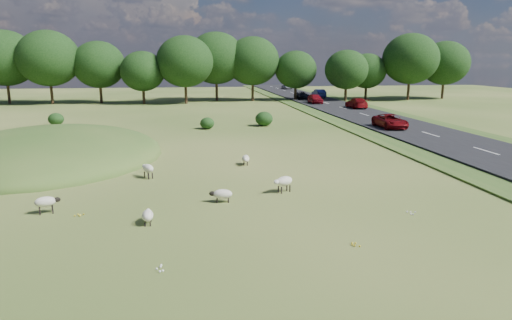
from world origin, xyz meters
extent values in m
plane|color=#32551A|center=(0.00, 20.00, 0.00)|extent=(160.00, 160.00, 0.00)
ellipsoid|color=#33561E|center=(-12.00, 12.00, 0.00)|extent=(16.00, 20.00, 4.00)
cube|color=black|center=(20.00, 30.00, 0.12)|extent=(8.00, 150.00, 0.25)
cylinder|color=black|center=(-30.54, 57.35, 2.11)|extent=(0.44, 0.44, 4.21)
ellipsoid|color=black|center=(-30.54, 57.35, 7.25)|extent=(9.83, 9.83, 8.84)
cylinder|color=black|center=(-23.43, 55.54, 2.09)|extent=(0.44, 0.44, 4.18)
ellipsoid|color=black|center=(-23.43, 55.54, 7.20)|extent=(9.75, 9.75, 8.78)
cylinder|color=black|center=(-15.94, 56.24, 1.80)|extent=(0.44, 0.44, 3.61)
ellipsoid|color=black|center=(-15.94, 56.24, 6.21)|extent=(8.41, 8.41, 7.57)
cylinder|color=black|center=(-8.82, 53.43, 1.51)|extent=(0.44, 0.44, 3.02)
ellipsoid|color=black|center=(-8.82, 53.43, 5.20)|extent=(7.04, 7.04, 6.34)
cylinder|color=black|center=(-2.08, 52.98, 1.95)|extent=(0.44, 0.44, 3.90)
ellipsoid|color=black|center=(-2.08, 52.98, 6.71)|extent=(9.09, 9.09, 8.18)
cylinder|color=black|center=(3.25, 57.90, 2.11)|extent=(0.44, 0.44, 4.22)
ellipsoid|color=black|center=(3.25, 57.90, 7.27)|extent=(9.85, 9.85, 8.86)
cylinder|color=black|center=(9.45, 56.94, 1.97)|extent=(0.44, 0.44, 3.94)
ellipsoid|color=black|center=(9.45, 56.94, 6.79)|extent=(9.20, 9.20, 8.28)
cylinder|color=black|center=(16.87, 56.01, 1.54)|extent=(0.44, 0.44, 3.09)
ellipsoid|color=black|center=(16.87, 56.01, 5.32)|extent=(7.20, 7.20, 6.48)
cylinder|color=black|center=(24.77, 52.46, 1.56)|extent=(0.44, 0.44, 3.12)
ellipsoid|color=black|center=(24.77, 52.46, 5.38)|extent=(7.29, 7.29, 6.56)
cylinder|color=black|center=(29.90, 56.26, 1.47)|extent=(0.44, 0.44, 2.93)
ellipsoid|color=black|center=(29.90, 56.26, 5.05)|extent=(6.84, 6.84, 6.16)
cylinder|color=black|center=(36.86, 53.95, 2.08)|extent=(0.44, 0.44, 4.16)
ellipsoid|color=black|center=(36.86, 53.95, 7.17)|extent=(9.71, 9.71, 8.74)
cylinder|color=black|center=(44.55, 55.89, 1.87)|extent=(0.44, 0.44, 3.74)
ellipsoid|color=black|center=(44.55, 55.89, 6.43)|extent=(8.72, 8.72, 7.84)
ellipsoid|color=black|center=(0.00, 24.03, 0.59)|extent=(1.45, 1.45, 1.18)
ellipsoid|color=black|center=(6.12, 25.35, 0.77)|extent=(1.87, 1.87, 1.53)
ellipsoid|color=black|center=(-16.04, 29.31, 0.67)|extent=(1.63, 1.63, 1.33)
ellipsoid|color=#BEB79E|center=(1.78, 7.18, 0.42)|extent=(0.64, 1.01, 0.48)
ellipsoid|color=silver|center=(1.70, 6.67, 0.45)|extent=(0.27, 0.34, 0.24)
cylinder|color=black|center=(1.85, 6.89, 0.09)|extent=(0.07, 0.07, 0.18)
cylinder|color=black|center=(1.62, 6.92, 0.09)|extent=(0.07, 0.07, 0.18)
cylinder|color=black|center=(1.94, 7.43, 0.09)|extent=(0.07, 0.07, 0.18)
cylinder|color=black|center=(1.70, 7.47, 0.09)|extent=(0.07, 0.07, 0.18)
ellipsoid|color=#BEB79E|center=(2.96, 0.37, 0.62)|extent=(1.12, 0.93, 0.51)
ellipsoid|color=silver|center=(2.49, 0.12, 0.65)|extent=(0.40, 0.36, 0.26)
cylinder|color=black|center=(2.76, 0.12, 0.18)|extent=(0.07, 0.07, 0.36)
cylinder|color=black|center=(2.65, 0.34, 0.18)|extent=(0.07, 0.07, 0.36)
cylinder|color=black|center=(3.28, 0.39, 0.18)|extent=(0.07, 0.07, 0.36)
cylinder|color=black|center=(3.16, 0.61, 0.18)|extent=(0.07, 0.07, 0.36)
ellipsoid|color=#BEB79E|center=(-8.51, -1.39, 0.57)|extent=(1.01, 0.72, 0.47)
ellipsoid|color=black|center=(-8.03, -1.26, 0.60)|extent=(0.35, 0.30, 0.24)
cylinder|color=black|center=(-8.28, -1.21, 0.17)|extent=(0.07, 0.07, 0.33)
cylinder|color=black|center=(-8.22, -1.43, 0.17)|extent=(0.07, 0.07, 0.33)
cylinder|color=black|center=(-8.79, -1.36, 0.17)|extent=(0.07, 0.07, 0.33)
cylinder|color=black|center=(-8.73, -1.58, 0.17)|extent=(0.07, 0.07, 0.33)
ellipsoid|color=#BEB79E|center=(-0.40, -0.89, 0.42)|extent=(0.99, 0.59, 0.48)
ellipsoid|color=black|center=(-0.91, -0.84, 0.45)|extent=(0.33, 0.26, 0.24)
cylinder|color=black|center=(-0.69, -0.98, 0.09)|extent=(0.07, 0.07, 0.18)
cylinder|color=black|center=(-0.67, -0.75, 0.09)|extent=(0.07, 0.07, 0.18)
cylinder|color=black|center=(-0.14, -1.04, 0.09)|extent=(0.07, 0.07, 0.18)
cylinder|color=black|center=(-0.12, -0.80, 0.09)|extent=(0.07, 0.07, 0.18)
ellipsoid|color=#BEB79E|center=(-4.40, 4.50, 0.59)|extent=(0.92, 1.08, 0.49)
ellipsoid|color=silver|center=(-4.66, 4.95, 0.63)|extent=(0.36, 0.39, 0.25)
cylinder|color=black|center=(-4.64, 4.68, 0.17)|extent=(0.07, 0.07, 0.35)
cylinder|color=black|center=(-4.43, 4.80, 0.17)|extent=(0.07, 0.07, 0.35)
cylinder|color=black|center=(-4.36, 4.20, 0.17)|extent=(0.07, 0.07, 0.35)
cylinder|color=black|center=(-4.15, 4.32, 0.17)|extent=(0.07, 0.07, 0.35)
ellipsoid|color=#BEB79E|center=(-3.81, -3.51, 0.39)|extent=(0.50, 0.90, 0.45)
ellipsoid|color=silver|center=(-3.82, -3.03, 0.43)|extent=(0.22, 0.29, 0.23)
cylinder|color=black|center=(-3.93, -3.25, 0.08)|extent=(0.06, 0.06, 0.17)
cylinder|color=black|center=(-3.71, -3.25, 0.08)|extent=(0.06, 0.06, 0.17)
cylinder|color=black|center=(-3.91, -3.77, 0.08)|extent=(0.06, 0.06, 0.17)
cylinder|color=black|center=(-3.69, -3.76, 0.08)|extent=(0.06, 0.06, 0.17)
imported|color=maroon|center=(18.10, 47.72, 0.99)|extent=(1.74, 4.32, 1.47)
imported|color=maroon|center=(21.90, 39.74, 0.96)|extent=(2.00, 4.91, 1.42)
imported|color=navy|center=(21.90, 58.68, 1.01)|extent=(1.60, 4.59, 1.51)
imported|color=maroon|center=(18.10, 20.43, 0.92)|extent=(2.22, 4.82, 1.34)
imported|color=black|center=(18.10, 56.06, 0.88)|extent=(2.08, 4.51, 1.25)
imported|color=white|center=(21.90, 85.56, 0.95)|extent=(1.97, 4.85, 1.41)
camera|label=1|loc=(-2.01, -22.42, 6.83)|focal=32.00mm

